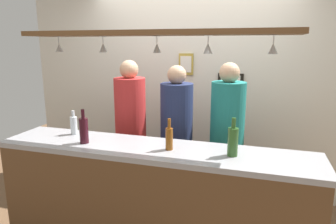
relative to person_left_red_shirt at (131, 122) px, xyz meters
name	(u,v)px	position (x,y,z in m)	size (l,w,h in m)	color
back_wall	(191,90)	(0.52, 0.73, 0.27)	(4.40, 0.06, 2.60)	silver
bar_counter	(146,192)	(0.52, -0.88, -0.34)	(2.70, 0.55, 1.03)	#99999E
overhead_glass_rack	(153,33)	(0.52, -0.67, 0.92)	(2.20, 0.36, 0.04)	brown
hanging_wineglass_far_left	(59,47)	(-0.36, -0.67, 0.81)	(0.07, 0.07, 0.13)	silver
hanging_wineglass_left	(103,47)	(0.06, -0.64, 0.81)	(0.07, 0.07, 0.13)	silver
hanging_wineglass_center_left	(157,47)	(0.53, -0.63, 0.81)	(0.07, 0.07, 0.13)	silver
hanging_wineglass_center	(208,48)	(0.96, -0.73, 0.81)	(0.07, 0.07, 0.13)	silver
hanging_wineglass_center_right	(273,48)	(1.42, -0.68, 0.81)	(0.07, 0.07, 0.13)	silver
person_left_red_shirt	(131,122)	(0.00, 0.00, 0.00)	(0.34, 0.34, 1.70)	#2D334C
person_middle_navy_shirt	(177,128)	(0.53, 0.00, -0.03)	(0.34, 0.34, 1.66)	#2D334C
person_right_teal_shirt	(227,130)	(1.05, 0.00, 0.00)	(0.34, 0.34, 1.70)	#2D334C
bottle_beer_amber_tall	(169,138)	(0.67, -0.74, 0.10)	(0.06, 0.06, 0.26)	brown
bottle_champagne_green	(233,141)	(1.17, -0.73, 0.12)	(0.08, 0.08, 0.30)	#2D5623
bottle_wine_dark_red	(84,130)	(-0.09, -0.79, 0.12)	(0.08, 0.08, 0.30)	#380F19
bottle_soda_clear	(74,125)	(-0.32, -0.59, 0.09)	(0.06, 0.06, 0.23)	silver
picture_frame_lower_pair	(231,81)	(1.00, 0.68, 0.41)	(0.30, 0.02, 0.18)	black
picture_frame_crest	(186,64)	(0.46, 0.68, 0.60)	(0.18, 0.02, 0.26)	#B29338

